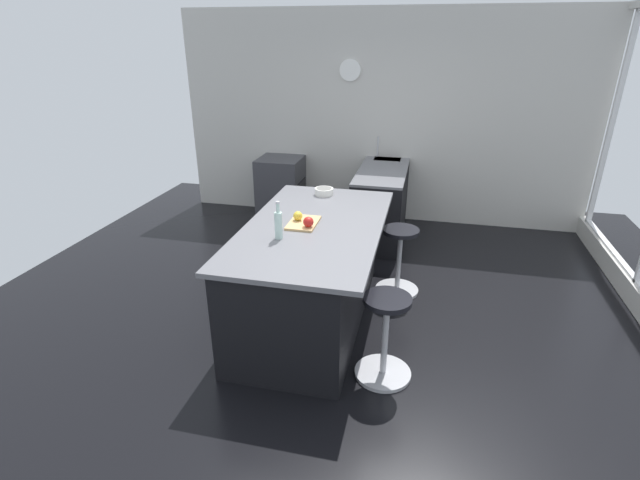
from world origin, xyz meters
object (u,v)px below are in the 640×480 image
object	(u,v)px
water_bottle	(278,224)
stool_by_window	(399,263)
kitchen_island	(310,272)
fruit_bowl	(324,191)
apple_red	(308,222)
oven_range	(281,188)
apple_yellow	(298,216)
stool_middle	(385,340)
cutting_board	(303,223)

from	to	relation	value
water_bottle	stool_by_window	bearing A→B (deg)	138.27
kitchen_island	fruit_bowl	size ratio (longest dim) A/B	11.16
apple_red	water_bottle	distance (m)	0.31
oven_range	apple_yellow	world-z (taller)	apple_yellow
oven_range	stool_middle	bearing A→B (deg)	29.74
cutting_board	apple_yellow	xyz separation A→B (m)	(-0.03, -0.06, 0.05)
kitchen_island	apple_red	distance (m)	0.54
oven_range	cutting_board	distance (m)	2.78
apple_yellow	water_bottle	size ratio (longest dim) A/B	0.26
apple_red	water_bottle	bearing A→B (deg)	-36.70
oven_range	apple_red	size ratio (longest dim) A/B	9.70
kitchen_island	stool_middle	size ratio (longest dim) A/B	3.07
oven_range	fruit_bowl	distance (m)	2.06
stool_by_window	apple_yellow	world-z (taller)	apple_yellow
oven_range	apple_yellow	size ratio (longest dim) A/B	10.60
stool_middle	fruit_bowl	world-z (taller)	fruit_bowl
water_bottle	apple_yellow	bearing A→B (deg)	171.61
stool_middle	water_bottle	xyz separation A→B (m)	(-0.32, -0.92, 0.73)
cutting_board	fruit_bowl	bearing A→B (deg)	-179.67
stool_by_window	cutting_board	xyz separation A→B (m)	(0.68, -0.81, 0.62)
kitchen_island	fruit_bowl	xyz separation A→B (m)	(-0.83, -0.05, 0.50)
kitchen_island	cutting_board	bearing A→B (deg)	-79.37
stool_by_window	apple_red	distance (m)	1.27
cutting_board	apple_red	size ratio (longest dim) A/B	4.05
oven_range	apple_red	distance (m)	2.91
cutting_board	water_bottle	size ratio (longest dim) A/B	1.15
oven_range	apple_yellow	distance (m)	2.75
apple_yellow	cutting_board	bearing A→B (deg)	64.44
cutting_board	fruit_bowl	world-z (taller)	fruit_bowl
stool_middle	stool_by_window	bearing A→B (deg)	180.00
oven_range	kitchen_island	bearing A→B (deg)	22.95
kitchen_island	water_bottle	world-z (taller)	water_bottle
stool_middle	apple_yellow	xyz separation A→B (m)	(-0.69, -0.86, 0.67)
apple_yellow	water_bottle	distance (m)	0.38
cutting_board	apple_red	distance (m)	0.14
water_bottle	fruit_bowl	bearing A→B (deg)	174.90
apple_red	water_bottle	world-z (taller)	water_bottle
water_bottle	fruit_bowl	size ratio (longest dim) A/B	1.63
cutting_board	apple_yellow	bearing A→B (deg)	-115.56
kitchen_island	stool_by_window	size ratio (longest dim) A/B	3.07
apple_yellow	oven_range	bearing A→B (deg)	-158.96
cutting_board	water_bottle	world-z (taller)	water_bottle
fruit_bowl	apple_red	bearing A→B (deg)	4.68
stool_middle	apple_yellow	distance (m)	1.29
stool_middle	fruit_bowl	size ratio (longest dim) A/B	3.63
stool_by_window	kitchen_island	bearing A→B (deg)	-48.39
oven_range	kitchen_island	world-z (taller)	kitchen_island
kitchen_island	oven_range	bearing A→B (deg)	-157.05
stool_by_window	apple_yellow	bearing A→B (deg)	-52.73
oven_range	cutting_board	xyz separation A→B (m)	(2.54, 1.02, 0.52)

